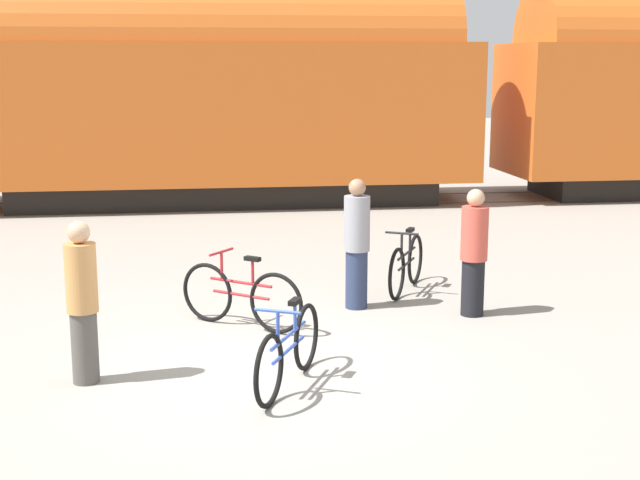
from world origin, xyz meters
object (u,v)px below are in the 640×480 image
at_px(bicycle_blue, 289,351).
at_px(bicycle_black, 406,265).
at_px(person_in_grey, 357,244).
at_px(bicycle_maroon, 241,296).
at_px(person_in_red, 474,253).
at_px(freight_train, 224,88).
at_px(person_in_tan, 82,302).

bearing_deg(bicycle_blue, bicycle_black, 60.00).
xyz_separation_m(bicycle_black, person_in_grey, (-0.83, -0.73, 0.47)).
bearing_deg(person_in_grey, bicycle_blue, -78.63).
height_order(bicycle_maroon, person_in_red, person_in_red).
bearing_deg(freight_train, bicycle_maroon, -90.96).
distance_m(person_in_grey, person_in_red, 1.49).
bearing_deg(bicycle_maroon, person_in_grey, 23.53).
bearing_deg(person_in_tan, person_in_red, 129.14).
relative_size(person_in_grey, person_in_red, 1.05).
height_order(bicycle_black, person_in_red, person_in_red).
bearing_deg(person_in_grey, bicycle_black, 75.52).
height_order(freight_train, person_in_tan, freight_train).
xyz_separation_m(bicycle_maroon, person_in_tan, (-1.63, -1.66, 0.44)).
bearing_deg(bicycle_maroon, person_in_tan, -134.49).
relative_size(bicycle_maroon, person_in_grey, 0.83).
height_order(freight_train, person_in_red, freight_train).
relative_size(freight_train, person_in_grey, 20.92).
relative_size(freight_train, bicycle_maroon, 25.19).
height_order(person_in_grey, person_in_red, person_in_grey).
bearing_deg(person_in_red, freight_train, -57.89).
distance_m(freight_train, bicycle_blue, 11.91).
bearing_deg(person_in_grey, person_in_tan, -109.19).
distance_m(bicycle_maroon, person_in_grey, 1.73).
bearing_deg(bicycle_blue, freight_train, 90.98).
xyz_separation_m(bicycle_maroon, person_in_red, (2.92, 0.13, 0.42)).
relative_size(bicycle_blue, person_in_grey, 0.96).
distance_m(bicycle_maroon, person_in_red, 2.95).
bearing_deg(freight_train, bicycle_blue, -89.02).
height_order(bicycle_blue, person_in_red, person_in_red).
bearing_deg(person_in_grey, person_in_red, 13.36).
bearing_deg(person_in_tan, bicycle_maroon, 153.16).
bearing_deg(bicycle_black, person_in_tan, -142.60).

